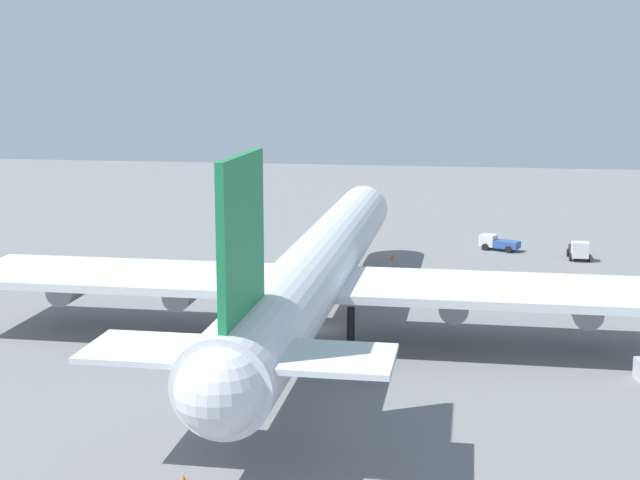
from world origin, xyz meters
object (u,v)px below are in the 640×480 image
object	(u,v)px
safety_cone_nose	(392,256)
catering_truck	(498,243)
safety_cone_tail	(184,479)
cargo_loader	(579,250)
cargo_airplane	(319,267)

from	to	relation	value
safety_cone_nose	catering_truck	bearing A→B (deg)	-58.13
safety_cone_nose	safety_cone_tail	bearing A→B (deg)	174.50
safety_cone_nose	safety_cone_tail	world-z (taller)	safety_cone_nose
safety_cone_nose	safety_cone_tail	distance (m)	65.38
cargo_loader	catering_truck	xyz separation A→B (m)	(4.40, 9.86, -0.16)
cargo_airplane	cargo_loader	world-z (taller)	cargo_airplane
catering_truck	safety_cone_nose	world-z (taller)	catering_truck
cargo_airplane	cargo_loader	size ratio (longest dim) A/B	15.30
cargo_airplane	safety_cone_tail	world-z (taller)	cargo_airplane
cargo_airplane	cargo_loader	distance (m)	45.80
safety_cone_nose	cargo_loader	bearing A→B (deg)	-80.70
cargo_airplane	safety_cone_tail	distance (m)	32.57
cargo_airplane	catering_truck	size ratio (longest dim) A/B	13.24
cargo_airplane	catering_truck	world-z (taller)	cargo_airplane
catering_truck	safety_cone_tail	distance (m)	75.77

